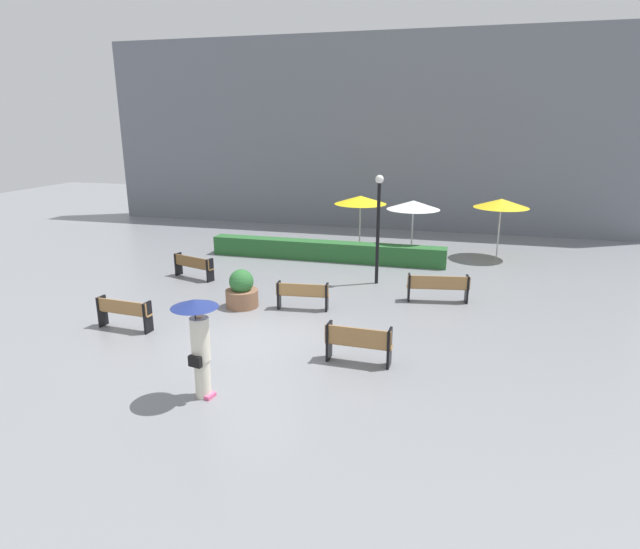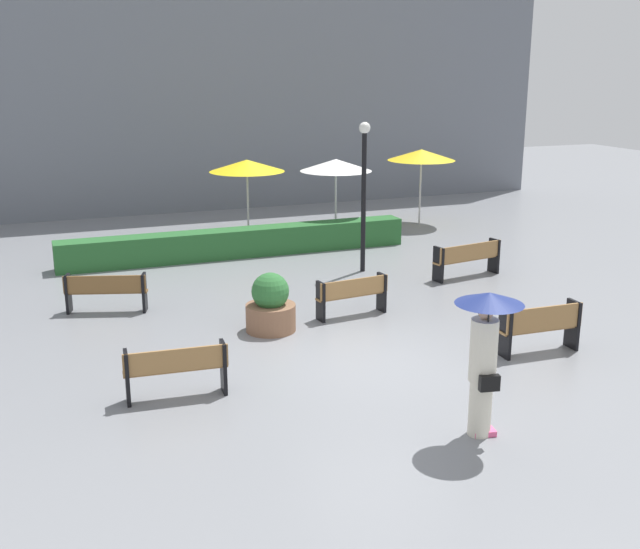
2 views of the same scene
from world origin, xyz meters
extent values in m
plane|color=gray|center=(0.00, 0.00, 0.00)|extent=(60.00, 60.00, 0.00)
cube|color=#9E7242|center=(0.65, 2.56, 0.44)|extent=(1.58, 0.39, 0.04)
cube|color=#9E7242|center=(0.67, 2.43, 0.64)|extent=(1.56, 0.21, 0.36)
cube|color=black|center=(-0.06, 2.46, 0.41)|extent=(0.09, 0.33, 0.82)
cube|color=black|center=(1.38, 2.62, 0.41)|extent=(0.09, 0.33, 0.82)
cube|color=#9E7242|center=(2.96, -0.60, 0.45)|extent=(1.56, 0.33, 0.04)
cube|color=#9E7242|center=(2.96, -0.76, 0.69)|extent=(1.55, 0.09, 0.44)
cube|color=black|center=(2.25, -0.59, 0.45)|extent=(0.07, 0.38, 0.91)
cube|color=black|center=(3.68, -0.64, 0.45)|extent=(0.07, 0.38, 0.91)
cube|color=#9E7242|center=(4.49, 4.32, 0.44)|extent=(1.91, 0.57, 0.04)
cube|color=#9E7242|center=(4.52, 4.17, 0.66)|extent=(1.87, 0.35, 0.39)
cube|color=black|center=(3.62, 4.16, 0.43)|extent=(0.12, 0.37, 0.86)
cube|color=black|center=(5.37, 4.45, 0.43)|extent=(0.12, 0.37, 0.86)
cube|color=#9E7242|center=(-3.51, -0.19, 0.47)|extent=(1.62, 0.35, 0.04)
cube|color=#9E7242|center=(-3.52, -0.32, 0.67)|extent=(1.60, 0.16, 0.36)
cube|color=black|center=(-4.25, -0.15, 0.42)|extent=(0.08, 0.33, 0.85)
cube|color=black|center=(-2.77, -0.26, 0.42)|extent=(0.08, 0.33, 0.85)
cube|color=brown|center=(-4.03, 4.67, 0.43)|extent=(1.69, 0.73, 0.04)
cube|color=brown|center=(-4.07, 4.55, 0.64)|extent=(1.63, 0.56, 0.37)
cube|color=black|center=(-4.79, 4.90, 0.41)|extent=(0.16, 0.33, 0.82)
cube|color=black|center=(-3.29, 4.41, 0.41)|extent=(0.16, 0.33, 0.82)
cylinder|color=silver|center=(0.21, -2.98, 0.41)|extent=(0.32, 0.32, 0.82)
cube|color=#F2598C|center=(0.27, -2.99, 0.04)|extent=(0.36, 0.32, 0.08)
cylinder|color=silver|center=(0.21, -2.98, 1.26)|extent=(0.38, 0.38, 0.89)
sphere|color=tan|center=(0.21, -2.98, 1.81)|extent=(0.21, 0.21, 0.21)
cube|color=black|center=(0.19, -3.20, 0.87)|extent=(0.29, 0.15, 0.22)
cylinder|color=black|center=(0.19, -3.08, 1.59)|extent=(0.02, 0.02, 0.90)
cone|color=navy|center=(0.19, -3.08, 2.04)|extent=(0.93, 0.93, 0.16)
cylinder|color=brown|center=(-1.18, 2.28, 0.27)|extent=(0.98, 0.98, 0.53)
sphere|color=#2D6B33|center=(-1.18, 2.28, 0.80)|extent=(0.73, 0.73, 0.73)
cylinder|color=black|center=(2.36, 5.74, 1.73)|extent=(0.12, 0.12, 3.46)
sphere|color=white|center=(2.36, 5.74, 3.58)|extent=(0.28, 0.28, 0.28)
cylinder|color=silver|center=(0.80, 10.71, 1.08)|extent=(0.06, 0.06, 2.16)
cone|color=yellow|center=(0.80, 10.71, 2.16)|extent=(2.24, 2.24, 0.35)
cylinder|color=silver|center=(3.17, 9.52, 1.10)|extent=(0.06, 0.06, 2.20)
cone|color=white|center=(3.17, 9.52, 2.20)|extent=(2.12, 2.12, 0.35)
cylinder|color=silver|center=(6.56, 10.55, 1.13)|extent=(0.06, 0.06, 2.26)
cone|color=yellow|center=(6.56, 10.55, 2.26)|extent=(2.18, 2.18, 0.35)
cube|color=#28602D|center=(-0.15, 8.40, 0.38)|extent=(9.54, 0.70, 0.76)
cube|color=slate|center=(0.00, 16.00, 4.79)|extent=(28.00, 1.20, 9.58)
camera|label=1|loc=(5.02, -11.75, 5.40)|focal=29.74mm
camera|label=2|loc=(-5.45, -11.36, 5.02)|focal=43.12mm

